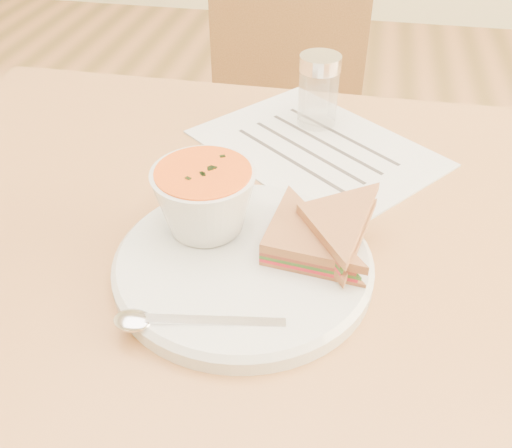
% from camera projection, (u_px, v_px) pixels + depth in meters
% --- Properties ---
extents(dining_table, '(1.00, 0.70, 0.75)m').
position_uv_depth(dining_table, '(245.00, 391.00, 0.94)').
color(dining_table, '#96602E').
rests_on(dining_table, floor).
extents(chair_far, '(0.37, 0.37, 0.81)m').
position_uv_depth(chair_far, '(275.00, 183.00, 1.36)').
color(chair_far, brown).
rests_on(chair_far, floor).
extents(plate, '(0.31, 0.31, 0.02)m').
position_uv_depth(plate, '(243.00, 265.00, 0.61)').
color(plate, silver).
rests_on(plate, dining_table).
extents(soup_bowl, '(0.12, 0.12, 0.08)m').
position_uv_depth(soup_bowl, '(205.00, 202.00, 0.62)').
color(soup_bowl, silver).
rests_on(soup_bowl, plate).
extents(sandwich_half_a, '(0.12, 0.12, 0.03)m').
position_uv_depth(sandwich_half_a, '(259.00, 257.00, 0.59)').
color(sandwich_half_a, '#AB6A3C').
rests_on(sandwich_half_a, plate).
extents(sandwich_half_b, '(0.15, 0.15, 0.03)m').
position_uv_depth(sandwich_half_b, '(296.00, 216.00, 0.62)').
color(sandwich_half_b, '#AB6A3C').
rests_on(sandwich_half_b, plate).
extents(spoon, '(0.19, 0.07, 0.01)m').
position_uv_depth(spoon, '(192.00, 321.00, 0.53)').
color(spoon, silver).
rests_on(spoon, plate).
extents(paper_menu, '(0.40, 0.39, 0.00)m').
position_uv_depth(paper_menu, '(316.00, 148.00, 0.82)').
color(paper_menu, silver).
rests_on(paper_menu, dining_table).
extents(condiment_shaker, '(0.07, 0.07, 0.11)m').
position_uv_depth(condiment_shaker, '(318.00, 91.00, 0.84)').
color(condiment_shaker, silver).
rests_on(condiment_shaker, dining_table).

